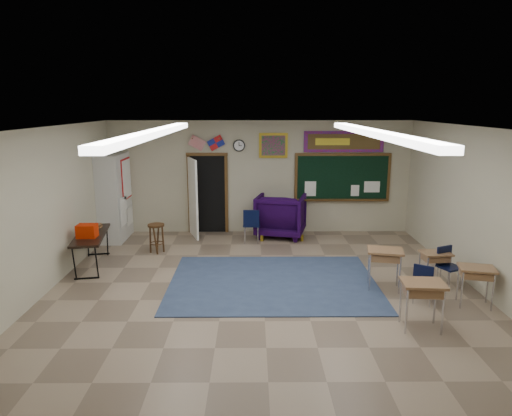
{
  "coord_description": "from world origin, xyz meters",
  "views": [
    {
      "loc": [
        -0.19,
        -7.55,
        3.38
      ],
      "look_at": [
        -0.13,
        1.5,
        1.34
      ],
      "focal_mm": 32.0,
      "sensor_mm": 36.0,
      "label": 1
    }
  ],
  "objects_px": {
    "student_desk_front_left": "(384,267)",
    "wooden_stool": "(157,238)",
    "wingback_armchair": "(281,215)",
    "folding_table": "(92,249)",
    "student_desk_front_right": "(435,266)"
  },
  "relations": [
    {
      "from": "student_desk_front_left",
      "to": "wooden_stool",
      "type": "height_order",
      "value": "student_desk_front_left"
    },
    {
      "from": "wingback_armchair",
      "to": "student_desk_front_left",
      "type": "height_order",
      "value": "wingback_armchair"
    },
    {
      "from": "folding_table",
      "to": "student_desk_front_left",
      "type": "bearing_deg",
      "value": -21.88
    },
    {
      "from": "student_desk_front_left",
      "to": "student_desk_front_right",
      "type": "xyz_separation_m",
      "value": [
        1.04,
        0.21,
        -0.07
      ]
    },
    {
      "from": "student_desk_front_left",
      "to": "folding_table",
      "type": "distance_m",
      "value": 6.03
    },
    {
      "from": "wingback_armchair",
      "to": "student_desk_front_left",
      "type": "bearing_deg",
      "value": 129.16
    },
    {
      "from": "student_desk_front_left",
      "to": "wooden_stool",
      "type": "xyz_separation_m",
      "value": [
        -4.71,
        2.21,
        -0.08
      ]
    },
    {
      "from": "wingback_armchair",
      "to": "folding_table",
      "type": "height_order",
      "value": "wingback_armchair"
    },
    {
      "from": "wingback_armchair",
      "to": "folding_table",
      "type": "bearing_deg",
      "value": 42.55
    },
    {
      "from": "wingback_armchair",
      "to": "student_desk_front_right",
      "type": "height_order",
      "value": "wingback_armchair"
    },
    {
      "from": "student_desk_front_left",
      "to": "folding_table",
      "type": "bearing_deg",
      "value": 179.64
    },
    {
      "from": "wingback_armchair",
      "to": "wooden_stool",
      "type": "relative_size",
      "value": 1.81
    },
    {
      "from": "wooden_stool",
      "to": "student_desk_front_left",
      "type": "bearing_deg",
      "value": -25.11
    },
    {
      "from": "student_desk_front_right",
      "to": "folding_table",
      "type": "relative_size",
      "value": 0.36
    },
    {
      "from": "wingback_armchair",
      "to": "folding_table",
      "type": "relative_size",
      "value": 0.68
    }
  ]
}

